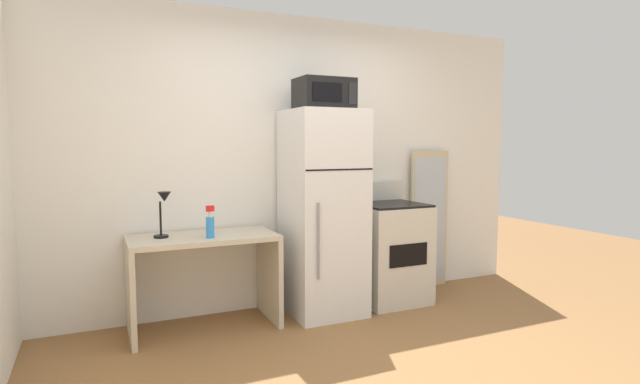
{
  "coord_description": "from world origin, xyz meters",
  "views": [
    {
      "loc": [
        -1.62,
        -2.56,
        1.46
      ],
      "look_at": [
        0.05,
        1.1,
        1.08
      ],
      "focal_mm": 28.04,
      "sensor_mm": 36.0,
      "label": 1
    }
  ],
  "objects_px": {
    "desk_lamp": "(163,207)",
    "leaning_mirror": "(429,219)",
    "refrigerator": "(323,213)",
    "microwave": "(324,94)",
    "spray_bottle": "(210,225)",
    "oven_range": "(390,252)",
    "desk": "(204,264)"
  },
  "relations": [
    {
      "from": "microwave",
      "to": "oven_range",
      "type": "relative_size",
      "value": 0.42
    },
    {
      "from": "oven_range",
      "to": "leaning_mirror",
      "type": "height_order",
      "value": "leaning_mirror"
    },
    {
      "from": "desk",
      "to": "refrigerator",
      "type": "distance_m",
      "value": 1.08
    },
    {
      "from": "leaning_mirror",
      "to": "spray_bottle",
      "type": "bearing_deg",
      "value": -170.77
    },
    {
      "from": "refrigerator",
      "to": "leaning_mirror",
      "type": "bearing_deg",
      "value": 11.92
    },
    {
      "from": "refrigerator",
      "to": "oven_range",
      "type": "bearing_deg",
      "value": 2.1
    },
    {
      "from": "refrigerator",
      "to": "oven_range",
      "type": "relative_size",
      "value": 1.59
    },
    {
      "from": "refrigerator",
      "to": "leaning_mirror",
      "type": "distance_m",
      "value": 1.37
    },
    {
      "from": "desk_lamp",
      "to": "oven_range",
      "type": "bearing_deg",
      "value": -0.81
    },
    {
      "from": "desk",
      "to": "desk_lamp",
      "type": "distance_m",
      "value": 0.55
    },
    {
      "from": "desk_lamp",
      "to": "refrigerator",
      "type": "height_order",
      "value": "refrigerator"
    },
    {
      "from": "refrigerator",
      "to": "microwave",
      "type": "xyz_separation_m",
      "value": [
        0.0,
        -0.02,
        1.01
      ]
    },
    {
      "from": "desk",
      "to": "spray_bottle",
      "type": "relative_size",
      "value": 4.56
    },
    {
      "from": "desk_lamp",
      "to": "oven_range",
      "type": "relative_size",
      "value": 0.32
    },
    {
      "from": "desk_lamp",
      "to": "leaning_mirror",
      "type": "height_order",
      "value": "leaning_mirror"
    },
    {
      "from": "spray_bottle",
      "to": "leaning_mirror",
      "type": "bearing_deg",
      "value": 9.23
    },
    {
      "from": "spray_bottle",
      "to": "oven_range",
      "type": "relative_size",
      "value": 0.23
    },
    {
      "from": "spray_bottle",
      "to": "oven_range",
      "type": "bearing_deg",
      "value": 4.14
    },
    {
      "from": "desk_lamp",
      "to": "spray_bottle",
      "type": "distance_m",
      "value": 0.38
    },
    {
      "from": "desk_lamp",
      "to": "leaning_mirror",
      "type": "xyz_separation_m",
      "value": [
        2.64,
        0.23,
        -0.29
      ]
    },
    {
      "from": "desk",
      "to": "microwave",
      "type": "relative_size",
      "value": 2.47
    },
    {
      "from": "spray_bottle",
      "to": "oven_range",
      "type": "height_order",
      "value": "oven_range"
    },
    {
      "from": "oven_range",
      "to": "spray_bottle",
      "type": "bearing_deg",
      "value": -175.86
    },
    {
      "from": "desk",
      "to": "leaning_mirror",
      "type": "relative_size",
      "value": 0.81
    },
    {
      "from": "desk_lamp",
      "to": "spray_bottle",
      "type": "bearing_deg",
      "value": -25.21
    },
    {
      "from": "microwave",
      "to": "leaning_mirror",
      "type": "distance_m",
      "value": 1.8
    },
    {
      "from": "desk",
      "to": "microwave",
      "type": "bearing_deg",
      "value": -3.19
    },
    {
      "from": "refrigerator",
      "to": "microwave",
      "type": "bearing_deg",
      "value": -89.69
    },
    {
      "from": "desk_lamp",
      "to": "leaning_mirror",
      "type": "bearing_deg",
      "value": 4.9
    },
    {
      "from": "microwave",
      "to": "oven_range",
      "type": "height_order",
      "value": "microwave"
    },
    {
      "from": "desk",
      "to": "microwave",
      "type": "xyz_separation_m",
      "value": [
        1.02,
        -0.06,
        1.36
      ]
    },
    {
      "from": "leaning_mirror",
      "to": "refrigerator",
      "type": "bearing_deg",
      "value": -168.08
    }
  ]
}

